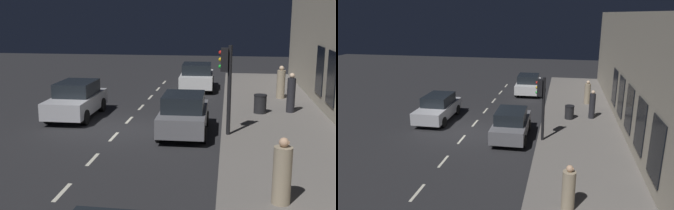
# 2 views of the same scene
# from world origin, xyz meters

# --- Properties ---
(ground_plane) EXTENTS (60.00, 60.00, 0.00)m
(ground_plane) POSITION_xyz_m (0.00, 0.00, 0.00)
(ground_plane) COLOR #232326
(sidewalk) EXTENTS (4.50, 32.00, 0.15)m
(sidewalk) POSITION_xyz_m (6.25, 0.00, 0.07)
(sidewalk) COLOR slate
(sidewalk) RESTS_ON ground
(lane_centre_line) EXTENTS (0.12, 27.20, 0.01)m
(lane_centre_line) POSITION_xyz_m (0.00, -1.00, 0.00)
(lane_centre_line) COLOR beige
(lane_centre_line) RESTS_ON ground
(traffic_light) EXTENTS (0.49, 0.32, 3.29)m
(traffic_light) POSITION_xyz_m (4.14, -0.60, 2.39)
(traffic_light) COLOR black
(traffic_light) RESTS_ON sidewalk
(parked_car_0) EXTENTS (1.86, 3.85, 1.58)m
(parked_car_0) POSITION_xyz_m (2.56, -0.23, 0.79)
(parked_car_0) COLOR slate
(parked_car_0) RESTS_ON ground
(parked_car_2) EXTENTS (2.07, 4.05, 1.58)m
(parked_car_2) POSITION_xyz_m (2.34, 9.59, 0.79)
(parked_car_2) COLOR silver
(parked_car_2) RESTS_ON ground
(parked_car_3) EXTENTS (1.85, 4.07, 1.58)m
(parked_car_3) POSITION_xyz_m (-2.44, 1.86, 0.79)
(parked_car_3) COLOR #B7B7BC
(parked_car_3) RESTS_ON ground
(pedestrian_0) EXTENTS (0.54, 0.54, 1.62)m
(pedestrian_0) POSITION_xyz_m (5.52, -6.42, 0.88)
(pedestrian_0) COLOR gray
(pedestrian_0) RESTS_ON sidewalk
(pedestrian_1) EXTENTS (0.45, 0.45, 1.79)m
(pedestrian_1) POSITION_xyz_m (7.02, 3.46, 0.98)
(pedestrian_1) COLOR #232328
(pedestrian_1) RESTS_ON sidewalk
(pedestrian_2) EXTENTS (0.53, 0.53, 1.71)m
(pedestrian_2) POSITION_xyz_m (6.93, 6.74, 0.93)
(pedestrian_2) COLOR gray
(pedestrian_2) RESTS_ON sidewalk
(trash_bin) EXTENTS (0.58, 0.58, 0.84)m
(trash_bin) POSITION_xyz_m (5.65, 3.09, 0.57)
(trash_bin) COLOR black
(trash_bin) RESTS_ON sidewalk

